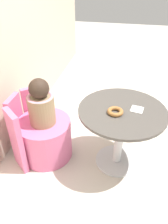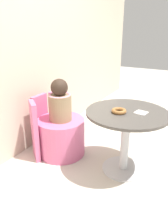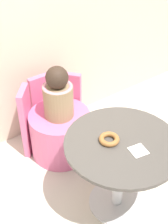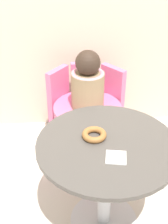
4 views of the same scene
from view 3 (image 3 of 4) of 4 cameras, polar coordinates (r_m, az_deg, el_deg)
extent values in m
plane|color=beige|center=(2.51, 4.07, -16.18)|extent=(12.00, 12.00, 0.00)
cube|color=beige|center=(2.58, -11.50, 18.31)|extent=(6.00, 0.06, 2.40)
cylinder|color=silver|center=(2.51, 5.93, -15.97)|extent=(0.42, 0.42, 0.02)
cylinder|color=silver|center=(2.27, 6.43, -11.40)|extent=(0.08, 0.08, 0.59)
cylinder|color=#4C4742|center=(2.05, 7.01, -5.73)|extent=(0.77, 0.77, 0.02)
cylinder|color=#DB6693|center=(2.74, -4.34, -3.93)|extent=(0.53, 0.53, 0.42)
cube|color=#DB6693|center=(2.87, -7.52, 0.94)|extent=(0.22, 0.05, 0.65)
cube|color=#DB6693|center=(2.88, -2.71, 1.48)|extent=(0.18, 0.20, 0.65)
cube|color=#DB6693|center=(2.72, -10.47, -1.72)|extent=(0.18, 0.20, 0.65)
cylinder|color=#937A56|center=(2.53, -4.71, 2.00)|extent=(0.24, 0.24, 0.28)
torus|color=pink|center=(2.46, -4.86, 4.48)|extent=(0.24, 0.24, 0.04)
sphere|color=#38281E|center=(2.41, -4.97, 6.30)|extent=(0.18, 0.18, 0.18)
torus|color=#9E6633|center=(2.03, 4.63, -4.97)|extent=(0.14, 0.14, 0.03)
cube|color=white|center=(2.00, 9.90, -6.99)|extent=(0.12, 0.12, 0.01)
camera|label=1|loc=(1.22, -57.71, 3.79)|focal=35.00mm
camera|label=2|loc=(1.12, -67.82, -29.27)|focal=35.00mm
camera|label=4|loc=(0.94, 61.06, -5.38)|focal=50.00mm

